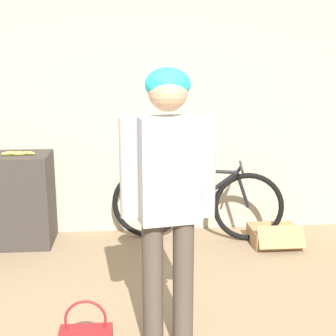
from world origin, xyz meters
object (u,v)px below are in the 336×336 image
object	(u,v)px
bicycle	(197,204)
cardboard_box	(275,236)
person	(168,184)
banana	(18,153)

from	to	relation	value
bicycle	cardboard_box	size ratio (longest dim) A/B	3.48
bicycle	cardboard_box	xyz separation A→B (m)	(0.76, -0.18, -0.29)
person	cardboard_box	distance (m)	2.23
bicycle	banana	xyz separation A→B (m)	(-1.72, -0.01, 0.55)
person	bicycle	bearing A→B (deg)	66.36
bicycle	banana	world-z (taller)	banana
banana	cardboard_box	bearing A→B (deg)	-4.08
person	bicycle	size ratio (longest dim) A/B	1.02
cardboard_box	bicycle	bearing A→B (deg)	166.34
person	banana	distance (m)	2.20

